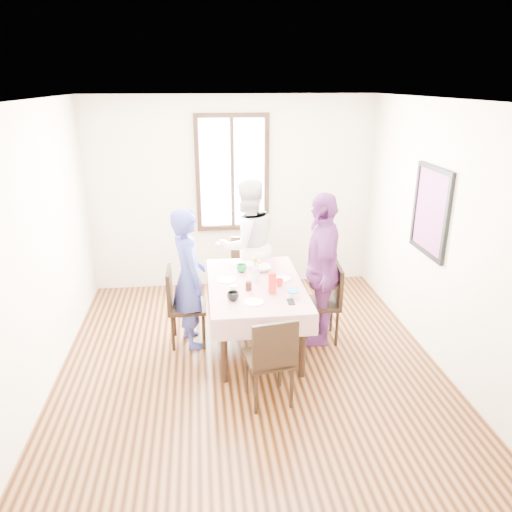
# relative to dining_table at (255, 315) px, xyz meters

# --- Properties ---
(ground) EXTENTS (4.50, 4.50, 0.00)m
(ground) POSITION_rel_dining_table_xyz_m (-0.11, -0.41, -0.38)
(ground) COLOR black
(ground) RESTS_ON ground
(back_wall) EXTENTS (4.00, 0.00, 4.00)m
(back_wall) POSITION_rel_dining_table_xyz_m (-0.11, 1.84, 0.98)
(back_wall) COLOR beige
(back_wall) RESTS_ON ground
(right_wall) EXTENTS (0.00, 4.50, 4.50)m
(right_wall) POSITION_rel_dining_table_xyz_m (1.89, -0.41, 0.98)
(right_wall) COLOR beige
(right_wall) RESTS_ON ground
(window_frame) EXTENTS (1.02, 0.06, 1.62)m
(window_frame) POSITION_rel_dining_table_xyz_m (-0.11, 1.82, 1.27)
(window_frame) COLOR black
(window_frame) RESTS_ON back_wall
(window_pane) EXTENTS (0.90, 0.02, 1.50)m
(window_pane) POSITION_rel_dining_table_xyz_m (-0.11, 1.83, 1.27)
(window_pane) COLOR white
(window_pane) RESTS_ON back_wall
(art_poster) EXTENTS (0.04, 0.76, 0.96)m
(art_poster) POSITION_rel_dining_table_xyz_m (1.87, -0.11, 1.18)
(art_poster) COLOR red
(art_poster) RESTS_ON right_wall
(dining_table) EXTENTS (0.91, 1.50, 0.75)m
(dining_table) POSITION_rel_dining_table_xyz_m (0.00, 0.00, 0.00)
(dining_table) COLOR black
(dining_table) RESTS_ON ground
(tablecloth) EXTENTS (1.03, 1.62, 0.01)m
(tablecloth) POSITION_rel_dining_table_xyz_m (-0.00, 0.00, 0.38)
(tablecloth) COLOR #580313
(tablecloth) RESTS_ON dining_table
(chair_left) EXTENTS (0.42, 0.42, 0.91)m
(chair_left) POSITION_rel_dining_table_xyz_m (-0.76, 0.14, 0.08)
(chair_left) COLOR black
(chair_left) RESTS_ON ground
(chair_right) EXTENTS (0.45, 0.45, 0.91)m
(chair_right) POSITION_rel_dining_table_xyz_m (0.76, 0.05, 0.08)
(chair_right) COLOR black
(chair_right) RESTS_ON ground
(chair_far) EXTENTS (0.47, 0.47, 0.91)m
(chair_far) POSITION_rel_dining_table_xyz_m (-0.00, 1.03, 0.08)
(chair_far) COLOR black
(chair_far) RESTS_ON ground
(chair_near) EXTENTS (0.48, 0.48, 0.91)m
(chair_near) POSITION_rel_dining_table_xyz_m (-0.00, -1.03, 0.08)
(chair_near) COLOR black
(chair_near) RESTS_ON ground
(person_left) EXTENTS (0.53, 0.67, 1.60)m
(person_left) POSITION_rel_dining_table_xyz_m (-0.74, 0.14, 0.42)
(person_left) COLOR #353D90
(person_left) RESTS_ON ground
(person_far) EXTENTS (1.03, 0.93, 1.74)m
(person_far) POSITION_rel_dining_table_xyz_m (-0.00, 1.01, 0.49)
(person_far) COLOR silver
(person_far) RESTS_ON ground
(person_right) EXTENTS (0.61, 1.09, 1.76)m
(person_right) POSITION_rel_dining_table_xyz_m (0.74, 0.05, 0.50)
(person_right) COLOR #6E2F74
(person_right) RESTS_ON ground
(mug_black) EXTENTS (0.16, 0.16, 0.09)m
(mug_black) POSITION_rel_dining_table_xyz_m (-0.28, -0.41, 0.43)
(mug_black) COLOR black
(mug_black) RESTS_ON tablecloth
(mug_flag) EXTENTS (0.11, 0.11, 0.08)m
(mug_flag) POSITION_rel_dining_table_xyz_m (0.25, -0.11, 0.43)
(mug_flag) COLOR red
(mug_flag) RESTS_ON tablecloth
(mug_green) EXTENTS (0.12, 0.12, 0.09)m
(mug_green) POSITION_rel_dining_table_xyz_m (-0.12, 0.35, 0.43)
(mug_green) COLOR #0C7226
(mug_green) RESTS_ON tablecloth
(serving_bowl) EXTENTS (0.24, 0.24, 0.06)m
(serving_bowl) POSITION_rel_dining_table_xyz_m (0.12, 0.37, 0.42)
(serving_bowl) COLOR white
(serving_bowl) RESTS_ON tablecloth
(juice_carton) EXTENTS (0.07, 0.07, 0.23)m
(juice_carton) POSITION_rel_dining_table_xyz_m (0.14, -0.28, 0.50)
(juice_carton) COLOR red
(juice_carton) RESTS_ON tablecloth
(butter_tub) EXTENTS (0.12, 0.12, 0.06)m
(butter_tub) POSITION_rel_dining_table_xyz_m (0.34, -0.39, 0.42)
(butter_tub) COLOR white
(butter_tub) RESTS_ON tablecloth
(jam_jar) EXTENTS (0.07, 0.07, 0.10)m
(jam_jar) POSITION_rel_dining_table_xyz_m (-0.09, -0.18, 0.43)
(jam_jar) COLOR black
(jam_jar) RESTS_ON tablecloth
(drinking_glass) EXTENTS (0.06, 0.06, 0.09)m
(drinking_glass) POSITION_rel_dining_table_xyz_m (-0.26, -0.25, 0.43)
(drinking_glass) COLOR silver
(drinking_glass) RESTS_ON tablecloth
(smartphone) EXTENTS (0.07, 0.14, 0.01)m
(smartphone) POSITION_rel_dining_table_xyz_m (0.30, -0.52, 0.39)
(smartphone) COLOR black
(smartphone) RESTS_ON tablecloth
(flower_vase) EXTENTS (0.08, 0.08, 0.16)m
(flower_vase) POSITION_rel_dining_table_xyz_m (0.01, 0.08, 0.47)
(flower_vase) COLOR silver
(flower_vase) RESTS_ON tablecloth
(plate_left) EXTENTS (0.20, 0.20, 0.01)m
(plate_left) POSITION_rel_dining_table_xyz_m (-0.31, 0.12, 0.39)
(plate_left) COLOR white
(plate_left) RESTS_ON tablecloth
(plate_right) EXTENTS (0.20, 0.20, 0.01)m
(plate_right) POSITION_rel_dining_table_xyz_m (0.31, 0.08, 0.39)
(plate_right) COLOR white
(plate_right) RESTS_ON tablecloth
(plate_far) EXTENTS (0.20, 0.20, 0.01)m
(plate_far) POSITION_rel_dining_table_xyz_m (-0.03, 0.58, 0.39)
(plate_far) COLOR white
(plate_far) RESTS_ON tablecloth
(plate_near) EXTENTS (0.20, 0.20, 0.01)m
(plate_near) POSITION_rel_dining_table_xyz_m (-0.07, -0.49, 0.39)
(plate_near) COLOR white
(plate_near) RESTS_ON tablecloth
(butter_lid) EXTENTS (0.12, 0.12, 0.01)m
(butter_lid) POSITION_rel_dining_table_xyz_m (0.34, -0.39, 0.45)
(butter_lid) COLOR blue
(butter_lid) RESTS_ON butter_tub
(flower_bunch) EXTENTS (0.09, 0.09, 0.10)m
(flower_bunch) POSITION_rel_dining_table_xyz_m (0.01, 0.08, 0.60)
(flower_bunch) COLOR yellow
(flower_bunch) RESTS_ON flower_vase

